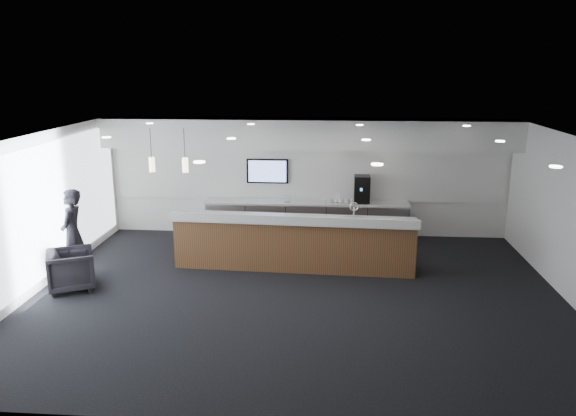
# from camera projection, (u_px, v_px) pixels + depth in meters

# --- Properties ---
(ground) EXTENTS (10.00, 10.00, 0.00)m
(ground) POSITION_uv_depth(u_px,v_px,m) (297.00, 295.00, 10.69)
(ground) COLOR black
(ground) RESTS_ON ground
(ceiling) EXTENTS (10.00, 8.00, 0.02)m
(ceiling) POSITION_uv_depth(u_px,v_px,m) (298.00, 137.00, 9.94)
(ceiling) COLOR black
(ceiling) RESTS_ON back_wall
(back_wall) EXTENTS (10.00, 0.02, 3.00)m
(back_wall) POSITION_uv_depth(u_px,v_px,m) (307.00, 177.00, 14.18)
(back_wall) COLOR white
(back_wall) RESTS_ON ground
(left_wall) EXTENTS (0.02, 8.00, 3.00)m
(left_wall) POSITION_uv_depth(u_px,v_px,m) (36.00, 214.00, 10.69)
(left_wall) COLOR white
(left_wall) RESTS_ON ground
(soffit_bulkhead) EXTENTS (10.00, 0.90, 0.70)m
(soffit_bulkhead) POSITION_uv_depth(u_px,v_px,m) (307.00, 133.00, 13.46)
(soffit_bulkhead) COLOR silver
(soffit_bulkhead) RESTS_ON back_wall
(alcove_panel) EXTENTS (9.80, 0.06, 1.40)m
(alcove_panel) POSITION_uv_depth(u_px,v_px,m) (307.00, 173.00, 14.12)
(alcove_panel) COLOR silver
(alcove_panel) RESTS_ON back_wall
(window_blinds_wall) EXTENTS (0.04, 7.36, 2.55)m
(window_blinds_wall) POSITION_uv_depth(u_px,v_px,m) (38.00, 214.00, 10.68)
(window_blinds_wall) COLOR silver
(window_blinds_wall) RESTS_ON left_wall
(back_credenza) EXTENTS (5.06, 0.66, 0.95)m
(back_credenza) POSITION_uv_depth(u_px,v_px,m) (306.00, 220.00, 14.08)
(back_credenza) COLOR #9D9FA6
(back_credenza) RESTS_ON ground
(wall_tv) EXTENTS (1.05, 0.08, 0.62)m
(wall_tv) POSITION_uv_depth(u_px,v_px,m) (267.00, 171.00, 14.12)
(wall_tv) COLOR black
(wall_tv) RESTS_ON back_wall
(pendant_left) EXTENTS (0.12, 0.12, 0.30)m
(pendant_left) POSITION_uv_depth(u_px,v_px,m) (179.00, 169.00, 11.08)
(pendant_left) COLOR #FFE8C6
(pendant_left) RESTS_ON ceiling
(pendant_right) EXTENTS (0.12, 0.12, 0.30)m
(pendant_right) POSITION_uv_depth(u_px,v_px,m) (145.00, 169.00, 11.13)
(pendant_right) COLOR #FFE8C6
(pendant_right) RESTS_ON ceiling
(ceiling_can_lights) EXTENTS (7.00, 5.00, 0.02)m
(ceiling_can_lights) POSITION_uv_depth(u_px,v_px,m) (298.00, 139.00, 9.95)
(ceiling_can_lights) COLOR white
(ceiling_can_lights) RESTS_ON ceiling
(service_counter) EXTENTS (5.20, 1.11, 1.49)m
(service_counter) POSITION_uv_depth(u_px,v_px,m) (294.00, 242.00, 11.97)
(service_counter) COLOR #4D3219
(service_counter) RESTS_ON ground
(coffee_machine) EXTENTS (0.38, 0.51, 0.67)m
(coffee_machine) POSITION_uv_depth(u_px,v_px,m) (362.00, 189.00, 13.79)
(coffee_machine) COLOR black
(coffee_machine) RESTS_ON back_credenza
(info_sign_left) EXTENTS (0.16, 0.04, 0.22)m
(info_sign_left) POSITION_uv_depth(u_px,v_px,m) (287.00, 198.00, 13.86)
(info_sign_left) COLOR silver
(info_sign_left) RESTS_ON back_credenza
(info_sign_right) EXTENTS (0.20, 0.05, 0.26)m
(info_sign_right) POSITION_uv_depth(u_px,v_px,m) (337.00, 197.00, 13.80)
(info_sign_right) COLOR silver
(info_sign_right) RESTS_ON back_credenza
(armchair) EXTENTS (1.14, 1.13, 0.79)m
(armchair) POSITION_uv_depth(u_px,v_px,m) (71.00, 270.00, 10.89)
(armchair) COLOR black
(armchair) RESTS_ON ground
(lounge_guest) EXTENTS (0.50, 0.71, 1.85)m
(lounge_guest) POSITION_uv_depth(u_px,v_px,m) (73.00, 234.00, 11.34)
(lounge_guest) COLOR black
(lounge_guest) RESTS_ON ground
(cup_0) EXTENTS (0.10, 0.10, 0.10)m
(cup_0) POSITION_uv_depth(u_px,v_px,m) (364.00, 201.00, 13.76)
(cup_0) COLOR white
(cup_0) RESTS_ON back_credenza
(cup_1) EXTENTS (0.15, 0.15, 0.10)m
(cup_1) POSITION_uv_depth(u_px,v_px,m) (358.00, 201.00, 13.77)
(cup_1) COLOR white
(cup_1) RESTS_ON back_credenza
(cup_2) EXTENTS (0.13, 0.13, 0.10)m
(cup_2) POSITION_uv_depth(u_px,v_px,m) (352.00, 201.00, 13.78)
(cup_2) COLOR white
(cup_2) RESTS_ON back_credenza
(cup_3) EXTENTS (0.13, 0.13, 0.10)m
(cup_3) POSITION_uv_depth(u_px,v_px,m) (346.00, 201.00, 13.80)
(cup_3) COLOR white
(cup_3) RESTS_ON back_credenza
(cup_4) EXTENTS (0.14, 0.14, 0.10)m
(cup_4) POSITION_uv_depth(u_px,v_px,m) (341.00, 201.00, 13.81)
(cup_4) COLOR white
(cup_4) RESTS_ON back_credenza
(cup_5) EXTENTS (0.11, 0.11, 0.10)m
(cup_5) POSITION_uv_depth(u_px,v_px,m) (335.00, 201.00, 13.82)
(cup_5) COLOR white
(cup_5) RESTS_ON back_credenza
(cup_6) EXTENTS (0.15, 0.15, 0.10)m
(cup_6) POSITION_uv_depth(u_px,v_px,m) (329.00, 201.00, 13.83)
(cup_6) COLOR white
(cup_6) RESTS_ON back_credenza
(cup_7) EXTENTS (0.12, 0.12, 0.10)m
(cup_7) POSITION_uv_depth(u_px,v_px,m) (324.00, 201.00, 13.84)
(cup_7) COLOR white
(cup_7) RESTS_ON back_credenza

